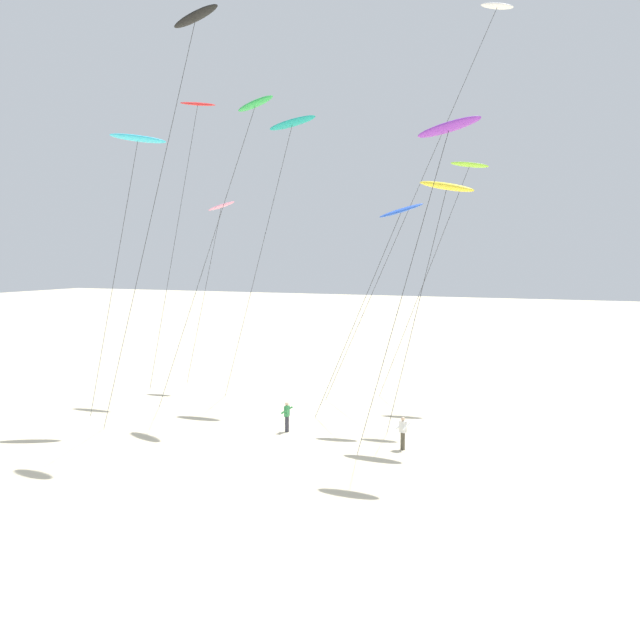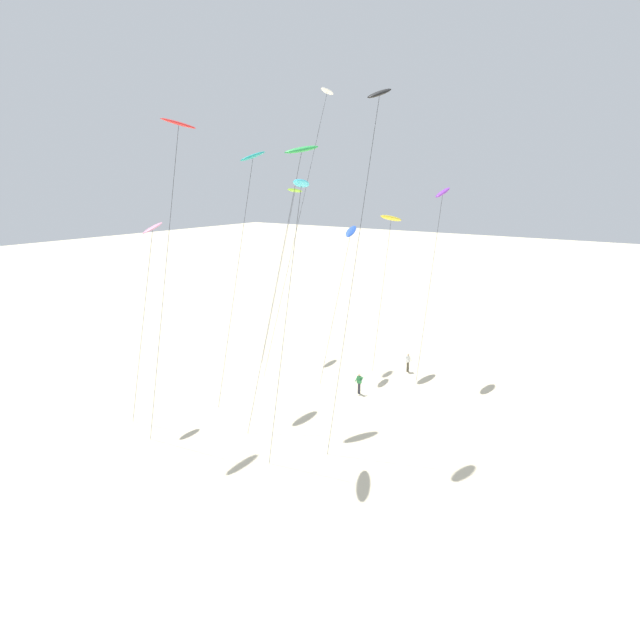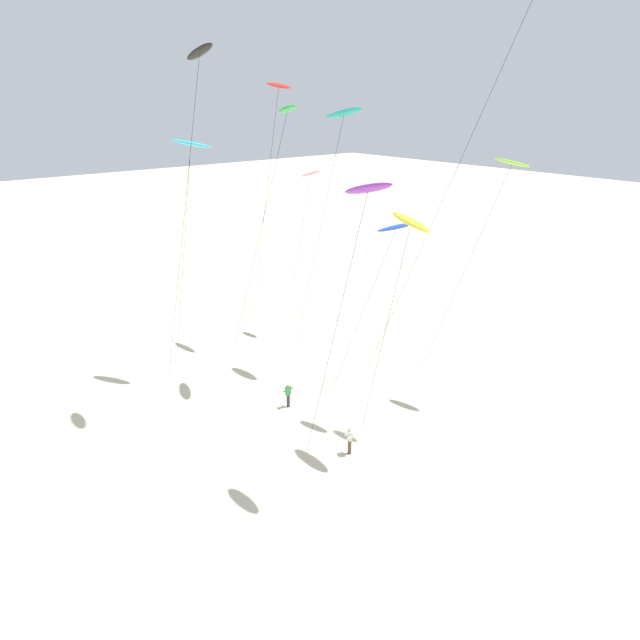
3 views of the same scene
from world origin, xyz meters
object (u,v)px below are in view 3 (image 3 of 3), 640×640
kite_blue (395,229)px  kite_flyer_nearest (288,394)px  kite_black (199,56)px  kite_flyer_middle (350,440)px  kite_yellow (411,223)px  kite_green (287,111)px  kite_white (527,10)px  kite_cyan (191,145)px  kite_red (278,89)px  kite_lime (510,166)px  kite_purple (368,191)px  kite_pink (310,177)px  kite_teal (343,115)px

kite_blue → kite_flyer_nearest: kite_blue is taller
kite_black → kite_flyer_middle: 23.16m
kite_blue → kite_yellow: bearing=-35.4°
kite_green → kite_white: size_ratio=0.77×
kite_white → kite_flyer_nearest: (-8.98, -9.41, -22.75)m
kite_blue → kite_green: (-8.58, -1.17, 6.31)m
kite_cyan → kite_flyer_nearest: kite_cyan is taller
kite_black → kite_red: (-6.85, 10.59, -1.76)m
kite_lime → kite_purple: kite_purple is taller
kite_red → kite_flyer_nearest: kite_red is taller
kite_black → kite_purple: size_ratio=1.38×
kite_black → kite_white: kite_white is taller
kite_pink → kite_flyer_nearest: size_ratio=8.21×
kite_yellow → kite_flyer_nearest: (-8.22, -1.91, -12.28)m
kite_lime → kite_blue: bearing=-105.8°
kite_red → kite_black: bearing=-57.1°
kite_cyan → kite_yellow: (17.08, 2.93, -3.02)m
kite_teal → kite_purple: bearing=-38.2°
kite_black → kite_yellow: (11.77, 5.03, -8.27)m
kite_white → kite_purple: bearing=-88.5°
kite_purple → kite_lime: bearing=98.1°
kite_purple → kite_flyer_middle: kite_purple is taller
kite_green → kite_cyan: bearing=-143.6°
kite_red → kite_purple: bearing=-26.4°
kite_blue → kite_lime: (2.16, 7.67, 3.18)m
kite_black → kite_green: (0.07, 6.06, -3.04)m
kite_black → kite_cyan: size_ratio=1.33×
kite_cyan → kite_lime: size_ratio=1.05×
kite_red → kite_teal: bearing=0.9°
kite_pink → kite_yellow: bearing=-24.9°
kite_blue → kite_red: bearing=167.8°
kite_flyer_middle → kite_pink: bearing=146.6°
kite_red → kite_yellow: size_ratio=1.48×
kite_purple → kite_pink: bearing=146.9°
kite_black → kite_pink: (-6.98, 13.72, -8.39)m
kite_pink → kite_white: bearing=-3.5°
kite_blue → kite_cyan: kite_cyan is taller
kite_green → kite_yellow: (11.70, -1.03, -5.23)m
kite_red → kite_green: bearing=-33.2°
kite_pink → kite_cyan: bearing=-81.8°
kite_white → kite_flyer_nearest: size_ratio=14.81×
kite_white → kite_yellow: bearing=-95.8°
kite_blue → kite_black: 14.66m
kite_cyan → kite_white: 21.96m
kite_cyan → kite_white: size_ratio=0.68×
kite_lime → kite_green: size_ratio=0.84×
kite_pink → kite_red: 7.33m
kite_cyan → kite_green: (5.38, 3.97, 2.21)m
kite_black → kite_yellow: kite_black is taller
kite_lime → kite_flyer_nearest: size_ratio=9.49×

